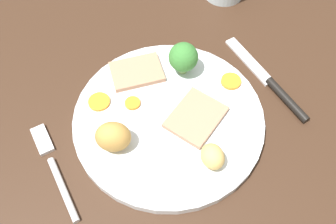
% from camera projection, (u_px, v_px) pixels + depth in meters
% --- Properties ---
extents(dining_table, '(1.20, 0.84, 0.04)m').
position_uv_depth(dining_table, '(173.00, 126.00, 0.55)').
color(dining_table, '#382316').
rests_on(dining_table, ground).
extents(dinner_plate, '(0.27, 0.27, 0.01)m').
position_uv_depth(dinner_plate, '(168.00, 118.00, 0.53)').
color(dinner_plate, white).
rests_on(dinner_plate, dining_table).
extents(meat_slice_main, '(0.10, 0.09, 0.01)m').
position_uv_depth(meat_slice_main, '(196.00, 117.00, 0.52)').
color(meat_slice_main, tan).
rests_on(meat_slice_main, dinner_plate).
extents(meat_slice_under, '(0.08, 0.07, 0.01)m').
position_uv_depth(meat_slice_under, '(137.00, 72.00, 0.56)').
color(meat_slice_under, tan).
rests_on(meat_slice_under, dinner_plate).
extents(roast_potato_left, '(0.03, 0.04, 0.03)m').
position_uv_depth(roast_potato_left, '(213.00, 156.00, 0.47)').
color(roast_potato_left, '#D8B260').
rests_on(roast_potato_left, dinner_plate).
extents(roast_potato_right, '(0.06, 0.06, 0.04)m').
position_uv_depth(roast_potato_right, '(113.00, 137.00, 0.48)').
color(roast_potato_right, '#BC8C42').
rests_on(roast_potato_right, dinner_plate).
extents(carrot_coin_front, '(0.02, 0.02, 0.00)m').
position_uv_depth(carrot_coin_front, '(133.00, 103.00, 0.53)').
color(carrot_coin_front, orange).
rests_on(carrot_coin_front, dinner_plate).
extents(carrot_coin_back, '(0.03, 0.03, 0.00)m').
position_uv_depth(carrot_coin_back, '(231.00, 81.00, 0.55)').
color(carrot_coin_back, orange).
rests_on(carrot_coin_back, dinner_plate).
extents(carrot_coin_side, '(0.03, 0.03, 0.00)m').
position_uv_depth(carrot_coin_side, '(99.00, 102.00, 0.53)').
color(carrot_coin_side, orange).
rests_on(carrot_coin_side, dinner_plate).
extents(broccoli_floret, '(0.04, 0.04, 0.05)m').
position_uv_depth(broccoli_floret, '(183.00, 57.00, 0.54)').
color(broccoli_floret, '#8CB766').
rests_on(broccoli_floret, dinner_plate).
extents(fork, '(0.02, 0.15, 0.01)m').
position_uv_depth(fork, '(54.00, 168.00, 0.49)').
color(fork, silver).
rests_on(fork, dining_table).
extents(knife, '(0.03, 0.19, 0.01)m').
position_uv_depth(knife, '(272.00, 85.00, 0.56)').
color(knife, black).
rests_on(knife, dining_table).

